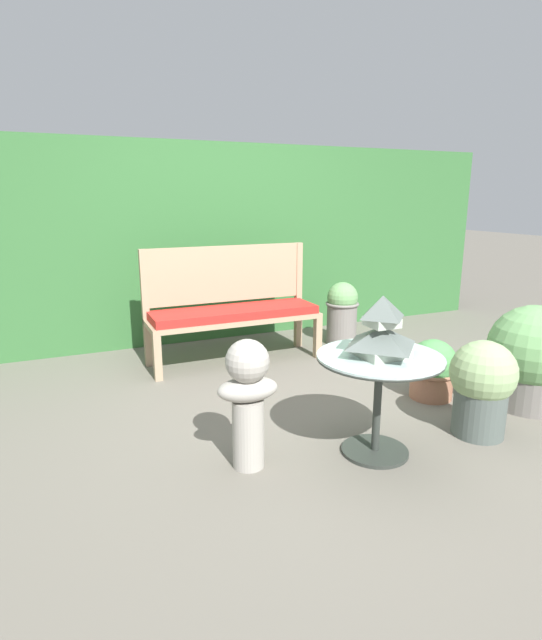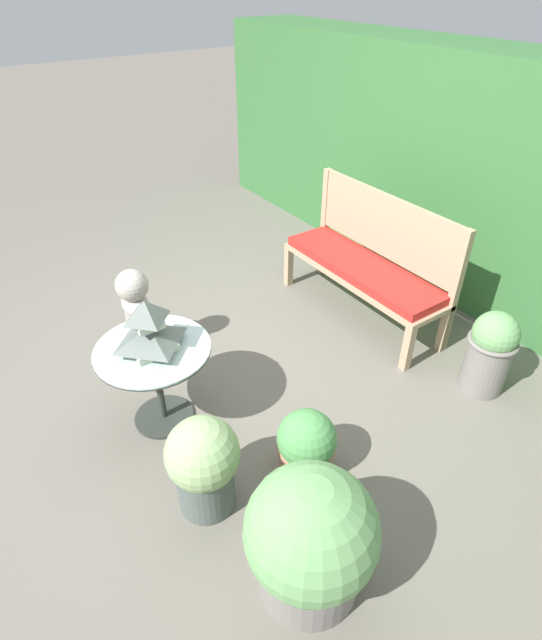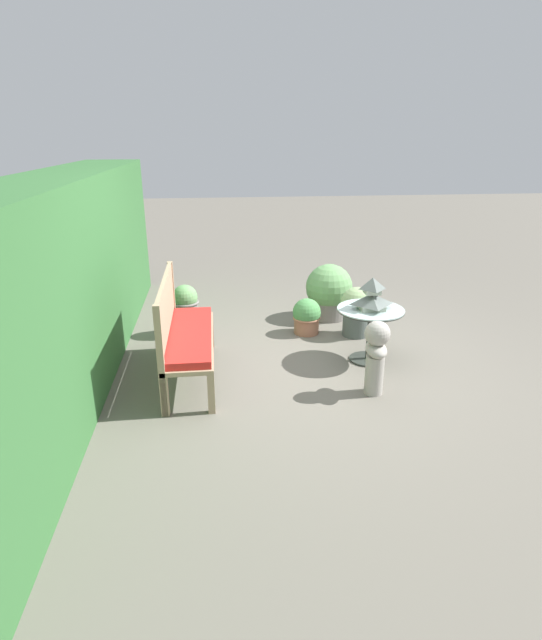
{
  "view_description": "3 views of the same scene",
  "coord_description": "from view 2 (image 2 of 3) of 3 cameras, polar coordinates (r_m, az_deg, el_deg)",
  "views": [
    {
      "loc": [
        -1.5,
        -2.72,
        1.41
      ],
      "look_at": [
        -0.03,
        0.58,
        0.51
      ],
      "focal_mm": 28.0,
      "sensor_mm": 36.0,
      "label": 1
    },
    {
      "loc": [
        2.33,
        -1.33,
        2.4
      ],
      "look_at": [
        0.15,
        0.17,
        0.5
      ],
      "focal_mm": 28.0,
      "sensor_mm": 36.0,
      "label": 2
    },
    {
      "loc": [
        -4.59,
        0.94,
        2.24
      ],
      "look_at": [
        -0.2,
        0.44,
        0.6
      ],
      "focal_mm": 28.0,
      "sensor_mm": 36.0,
      "label": 3
    }
  ],
  "objects": [
    {
      "name": "ground",
      "position": [
        3.6,
        -3.58,
        -6.2
      ],
      "size": [
        30.0,
        30.0,
        0.0
      ],
      "primitive_type": "plane",
      "color": "#666056"
    },
    {
      "name": "potted_plant_bench_right",
      "position": [
        2.88,
        4.05,
        -14.06
      ],
      "size": [
        0.34,
        0.34,
        0.43
      ],
      "color": "#9E664C",
      "rests_on": "ground"
    },
    {
      "name": "patio_table",
      "position": [
        3.06,
        -13.1,
        -4.95
      ],
      "size": [
        0.69,
        0.69,
        0.58
      ],
      "color": "#2D332D",
      "rests_on": "ground"
    },
    {
      "name": "bench_backrest",
      "position": [
        4.04,
        12.91,
        9.81
      ],
      "size": [
        1.49,
        0.06,
        0.99
      ],
      "color": "tan",
      "rests_on": "ground"
    },
    {
      "name": "potted_plant_table_far",
      "position": [
        3.6,
        23.76,
        -3.22
      ],
      "size": [
        0.32,
        0.32,
        0.61
      ],
      "color": "slate",
      "rests_on": "ground"
    },
    {
      "name": "pagoda_birdhouse",
      "position": [
        2.9,
        -13.78,
        -1.03
      ],
      "size": [
        0.33,
        0.33,
        0.33
      ],
      "color": "#B2BCA8",
      "rests_on": "patio_table"
    },
    {
      "name": "garden_bench",
      "position": [
        4.05,
        10.33,
        5.43
      ],
      "size": [
        1.49,
        0.45,
        0.48
      ],
      "color": "tan",
      "rests_on": "ground"
    },
    {
      "name": "foliage_hedge_back",
      "position": [
        4.6,
        22.67,
        14.66
      ],
      "size": [
        6.4,
        0.77,
        1.91
      ],
      "primitive_type": "cube",
      "color": "#336633",
      "rests_on": "ground"
    },
    {
      "name": "potted_plant_patio_mid",
      "position": [
        2.68,
        -7.72,
        -15.96
      ],
      "size": [
        0.39,
        0.39,
        0.59
      ],
      "color": "#4C5651",
      "rests_on": "ground"
    },
    {
      "name": "garden_bust",
      "position": [
        3.67,
        -15.18,
        1.43
      ],
      "size": [
        0.34,
        0.23,
        0.71
      ],
      "rotation": [
        0.0,
        0.0,
        -0.09
      ],
      "color": "#A39E93",
      "rests_on": "ground"
    },
    {
      "name": "potted_plant_path_edge",
      "position": [
        2.4,
        4.54,
        -23.69
      ],
      "size": [
        0.6,
        0.6,
        0.71
      ],
      "color": "slate",
      "rests_on": "ground"
    }
  ]
}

